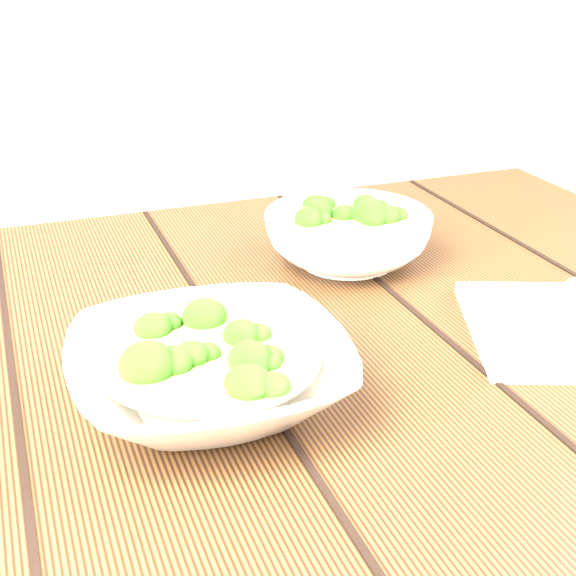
# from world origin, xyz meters

# --- Properties ---
(table) EXTENTS (1.20, 0.80, 0.75)m
(table) POSITION_xyz_m (0.00, 0.00, 0.63)
(table) COLOR #3B2410
(table) RESTS_ON ground
(soup_bowl_front) EXTENTS (0.24, 0.24, 0.07)m
(soup_bowl_front) POSITION_xyz_m (-0.06, -0.11, 0.78)
(soup_bowl_front) COLOR white
(soup_bowl_front) RESTS_ON table
(soup_bowl_back) EXTENTS (0.21, 0.21, 0.07)m
(soup_bowl_back) POSITION_xyz_m (0.17, 0.13, 0.78)
(soup_bowl_back) COLOR white
(soup_bowl_back) RESTS_ON table
(trivet) EXTENTS (0.11, 0.11, 0.03)m
(trivet) POSITION_xyz_m (0.00, 0.01, 0.76)
(trivet) COLOR black
(trivet) RESTS_ON table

